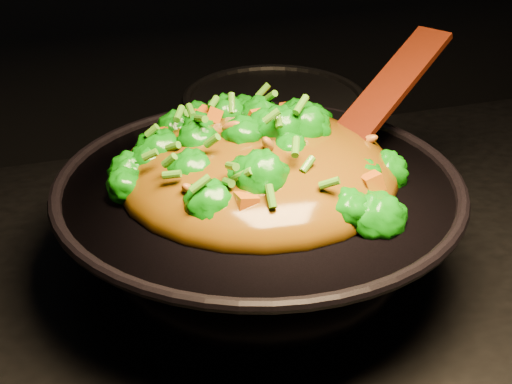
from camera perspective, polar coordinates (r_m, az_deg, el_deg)
name	(u,v)px	position (r m, az deg, el deg)	size (l,w,h in m)	color
wok	(259,232)	(0.93, 0.19, -2.94)	(0.46, 0.46, 0.13)	black
stir_fry	(257,135)	(0.88, 0.10, 4.16)	(0.32, 0.32, 0.11)	#0E7408
spatula	(372,109)	(0.97, 8.43, 6.00)	(0.32, 0.05, 0.01)	#361107
back_pot	(274,140)	(1.14, 1.32, 3.78)	(0.25, 0.25, 0.14)	black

